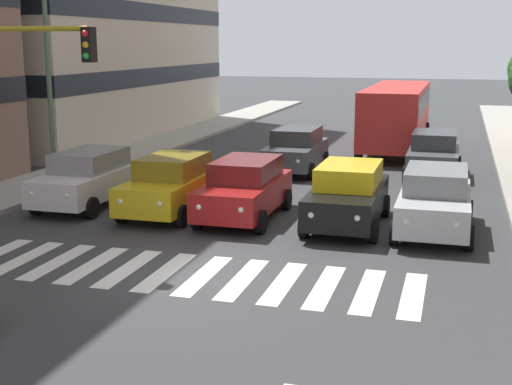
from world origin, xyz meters
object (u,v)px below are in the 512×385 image
car_2 (245,188)px  car_row2_1 (296,150)px  car_1 (348,195)px  car_4 (88,178)px  car_0 (435,200)px  car_3 (172,184)px  bus_behind_traffic (397,110)px  street_lamp_right (61,49)px  car_row2_0 (434,154)px

car_2 → car_row2_1: (0.26, -7.82, 0.00)m
car_1 → car_4: same height
car_0 → car_2: same height
car_row2_1 → car_0: bearing=125.3°
car_2 → car_3: bearing=-0.7°
car_2 → car_1: bearing=179.0°
bus_behind_traffic → street_lamp_right: 16.43m
car_0 → car_2: bearing=-0.9°
car_0 → car_4: same height
car_2 → car_4: size_ratio=1.00×
car_2 → street_lamp_right: 8.40m
car_0 → car_4: bearing=-1.8°
bus_behind_traffic → street_lamp_right: size_ratio=1.39×
car_row2_0 → bus_behind_traffic: bearing=-73.7°
car_2 → car_row2_0: same height
car_0 → bus_behind_traffic: (2.33, -15.02, 0.97)m
bus_behind_traffic → street_lamp_right: (10.07, 12.65, 2.94)m
car_1 → street_lamp_right: (10.07, -2.33, 3.92)m
car_1 → bus_behind_traffic: bearing=-90.0°
car_4 → car_row2_1: 9.02m
car_2 → car_row2_0: size_ratio=1.00×
car_1 → car_row2_0: (-2.00, -8.15, 0.00)m
car_1 → car_row2_1: same height
bus_behind_traffic → car_row2_1: bearing=65.4°
car_2 → car_3: size_ratio=1.00×
car_1 → car_4: bearing=-2.1°
car_row2_1 → car_2: bearing=91.9°
car_row2_0 → street_lamp_right: street_lamp_right is taller
car_0 → street_lamp_right: street_lamp_right is taller
car_2 → bus_behind_traffic: bearing=-101.3°
street_lamp_right → car_row2_0: bearing=-154.3°
car_1 → car_row2_1: 8.51m
car_0 → bus_behind_traffic: 15.23m
car_1 → street_lamp_right: 11.05m
car_3 → street_lamp_right: (4.80, -2.25, 3.92)m
car_4 → car_3: bearing=175.7°
street_lamp_right → car_row2_1: bearing=-140.9°
bus_behind_traffic → car_2: bearing=78.7°
car_1 → street_lamp_right: bearing=-13.0°
car_1 → car_row2_0: bearing=-103.8°
car_3 → bus_behind_traffic: bus_behind_traffic is taller
car_0 → car_3: bearing=-0.9°
car_row2_0 → street_lamp_right: size_ratio=0.59×
car_0 → street_lamp_right: size_ratio=0.59×
car_3 → car_row2_1: 8.04m
car_2 → car_0: bearing=179.1°
car_4 → street_lamp_right: bearing=-46.8°
car_0 → car_4: size_ratio=1.00×
car_2 → street_lamp_right: street_lamp_right is taller
car_row2_0 → street_lamp_right: 13.95m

